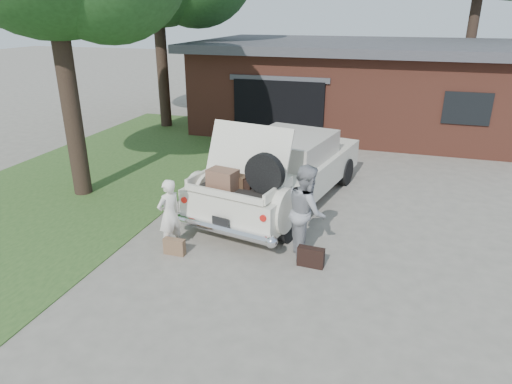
% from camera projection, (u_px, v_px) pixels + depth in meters
% --- Properties ---
extents(ground, '(90.00, 90.00, 0.00)m').
position_uv_depth(ground, '(247.00, 256.00, 8.79)').
color(ground, gray).
rests_on(ground, ground).
extents(grass_strip, '(6.00, 16.00, 0.02)m').
position_uv_depth(grass_strip, '(97.00, 176.00, 12.97)').
color(grass_strip, '#2D4C1E').
rests_on(grass_strip, ground).
extents(house, '(12.80, 7.80, 3.30)m').
position_uv_depth(house, '(361.00, 85.00, 18.07)').
color(house, brown).
rests_on(house, ground).
extents(sedan, '(3.22, 5.95, 2.26)m').
position_uv_depth(sedan, '(282.00, 170.00, 10.98)').
color(sedan, silver).
rests_on(sedan, ground).
extents(woman_left, '(0.53, 0.62, 1.44)m').
position_uv_depth(woman_left, '(169.00, 215.00, 8.83)').
color(woman_left, white).
rests_on(woman_left, ground).
extents(woman_right, '(0.98, 1.08, 1.81)m').
position_uv_depth(woman_right, '(306.00, 211.00, 8.55)').
color(woman_right, gray).
rests_on(woman_right, ground).
extents(suitcase_left, '(0.43, 0.14, 0.33)m').
position_uv_depth(suitcase_left, '(174.00, 247.00, 8.79)').
color(suitcase_left, brown).
rests_on(suitcase_left, ground).
extents(suitcase_right, '(0.50, 0.18, 0.38)m').
position_uv_depth(suitcase_right, '(311.00, 257.00, 8.37)').
color(suitcase_right, black).
rests_on(suitcase_right, ground).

